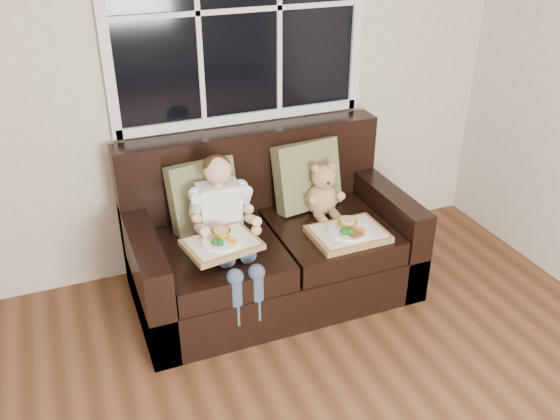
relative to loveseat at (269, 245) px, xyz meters
name	(u,v)px	position (x,y,z in m)	size (l,w,h in m)	color
room_walls	(395,237)	(-0.46, -2.02, 1.28)	(4.52, 5.02, 2.71)	beige
window_back	(239,10)	(0.00, 0.46, 1.34)	(1.62, 0.04, 1.37)	black
loveseat	(269,245)	(0.00, 0.00, 0.00)	(1.70, 0.92, 0.96)	black
pillow_left	(203,195)	(-0.36, 0.15, 0.35)	(0.44, 0.26, 0.42)	olive
pillow_right	(307,175)	(0.32, 0.15, 0.36)	(0.46, 0.26, 0.45)	olive
child	(224,218)	(-0.31, -0.12, 0.32)	(0.35, 0.58, 0.80)	white
teddy_bear	(323,193)	(0.37, 0.02, 0.28)	(0.22, 0.27, 0.36)	tan
tray_left	(222,243)	(-0.38, -0.28, 0.26)	(0.44, 0.36, 0.09)	#A47E4A
tray_right	(348,232)	(0.39, -0.30, 0.17)	(0.44, 0.34, 0.10)	#A47E4A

